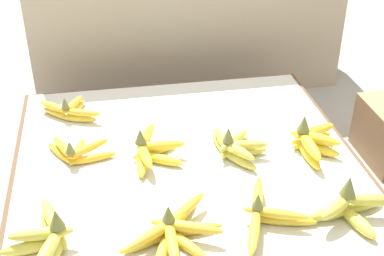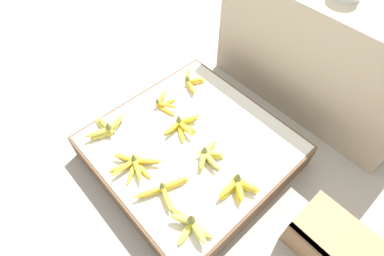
{
  "view_description": "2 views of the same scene",
  "coord_description": "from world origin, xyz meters",
  "px_view_note": "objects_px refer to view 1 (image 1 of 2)",
  "views": [
    {
      "loc": [
        -0.2,
        -1.19,
        1.01
      ],
      "look_at": [
        0.02,
        0.01,
        0.27
      ],
      "focal_mm": 50.0,
      "sensor_mm": 36.0,
      "label": 1
    },
    {
      "loc": [
        0.66,
        -0.6,
        1.49
      ],
      "look_at": [
        -0.04,
        0.04,
        0.22
      ],
      "focal_mm": 28.0,
      "sensor_mm": 36.0,
      "label": 2
    }
  ],
  "objects_px": {
    "banana_bunch_front_right": "(351,207)",
    "banana_bunch_middle_midright": "(234,147)",
    "banana_bunch_front_midright": "(264,215)",
    "banana_bunch_front_left": "(47,238)",
    "banana_bunch_back_left": "(70,110)",
    "banana_bunch_middle_midleft": "(150,149)",
    "banana_bunch_middle_left": "(76,152)",
    "banana_bunch_middle_right": "(312,141)",
    "banana_bunch_front_midleft": "(173,231)"
  },
  "relations": [
    {
      "from": "banana_bunch_front_right",
      "to": "banana_bunch_back_left",
      "type": "height_order",
      "value": "banana_bunch_front_right"
    },
    {
      "from": "banana_bunch_middle_midleft",
      "to": "banana_bunch_front_midright",
      "type": "bearing_deg",
      "value": -53.76
    },
    {
      "from": "banana_bunch_middle_left",
      "to": "banana_bunch_middle_right",
      "type": "relative_size",
      "value": 1.09
    },
    {
      "from": "banana_bunch_front_left",
      "to": "banana_bunch_back_left",
      "type": "bearing_deg",
      "value": 86.27
    },
    {
      "from": "banana_bunch_front_left",
      "to": "banana_bunch_middle_midright",
      "type": "distance_m",
      "value": 0.56
    },
    {
      "from": "banana_bunch_front_left",
      "to": "banana_bunch_front_right",
      "type": "distance_m",
      "value": 0.69
    },
    {
      "from": "banana_bunch_front_midright",
      "to": "banana_bunch_middle_midleft",
      "type": "distance_m",
      "value": 0.39
    },
    {
      "from": "banana_bunch_middle_midleft",
      "to": "banana_bunch_back_left",
      "type": "relative_size",
      "value": 1.16
    },
    {
      "from": "banana_bunch_front_right",
      "to": "banana_bunch_back_left",
      "type": "relative_size",
      "value": 1.08
    },
    {
      "from": "banana_bunch_front_right",
      "to": "banana_bunch_front_left",
      "type": "bearing_deg",
      "value": 178.26
    },
    {
      "from": "banana_bunch_middle_midleft",
      "to": "banana_bunch_front_right",
      "type": "bearing_deg",
      "value": -37.3
    },
    {
      "from": "banana_bunch_middle_midright",
      "to": "banana_bunch_middle_midleft",
      "type": "bearing_deg",
      "value": 172.71
    },
    {
      "from": "banana_bunch_middle_right",
      "to": "banana_bunch_back_left",
      "type": "distance_m",
      "value": 0.74
    },
    {
      "from": "banana_bunch_front_midleft",
      "to": "banana_bunch_front_right",
      "type": "relative_size",
      "value": 1.16
    },
    {
      "from": "banana_bunch_front_midright",
      "to": "banana_bunch_middle_left",
      "type": "xyz_separation_m",
      "value": [
        -0.43,
        0.35,
        -0.0
      ]
    },
    {
      "from": "banana_bunch_front_midright",
      "to": "banana_bunch_middle_midright",
      "type": "height_order",
      "value": "banana_bunch_middle_midright"
    },
    {
      "from": "banana_bunch_front_left",
      "to": "banana_bunch_front_midleft",
      "type": "xyz_separation_m",
      "value": [
        0.27,
        -0.02,
        -0.01
      ]
    },
    {
      "from": "banana_bunch_front_midleft",
      "to": "banana_bunch_middle_left",
      "type": "bearing_deg",
      "value": 120.73
    },
    {
      "from": "banana_bunch_back_left",
      "to": "banana_bunch_middle_midright",
      "type": "bearing_deg",
      "value": -33.21
    },
    {
      "from": "banana_bunch_front_left",
      "to": "banana_bunch_middle_midleft",
      "type": "bearing_deg",
      "value": 50.36
    },
    {
      "from": "banana_bunch_front_left",
      "to": "banana_bunch_middle_right",
      "type": "xyz_separation_m",
      "value": [
        0.7,
        0.26,
        0.0
      ]
    },
    {
      "from": "banana_bunch_middle_midright",
      "to": "banana_bunch_back_left",
      "type": "bearing_deg",
      "value": 146.79
    },
    {
      "from": "banana_bunch_front_midright",
      "to": "banana_bunch_middle_right",
      "type": "bearing_deg",
      "value": 50.57
    },
    {
      "from": "banana_bunch_front_midleft",
      "to": "banana_bunch_back_left",
      "type": "height_order",
      "value": "banana_bunch_front_midleft"
    },
    {
      "from": "banana_bunch_front_right",
      "to": "banana_bunch_middle_left",
      "type": "distance_m",
      "value": 0.73
    },
    {
      "from": "banana_bunch_front_right",
      "to": "banana_bunch_middle_midright",
      "type": "relative_size",
      "value": 1.07
    },
    {
      "from": "banana_bunch_middle_midright",
      "to": "banana_bunch_back_left",
      "type": "relative_size",
      "value": 1.01
    },
    {
      "from": "banana_bunch_front_left",
      "to": "banana_bunch_back_left",
      "type": "relative_size",
      "value": 1.28
    },
    {
      "from": "banana_bunch_front_midright",
      "to": "banana_bunch_middle_left",
      "type": "relative_size",
      "value": 1.36
    },
    {
      "from": "banana_bunch_front_left",
      "to": "banana_bunch_middle_right",
      "type": "relative_size",
      "value": 1.39
    },
    {
      "from": "banana_bunch_front_left",
      "to": "banana_bunch_middle_left",
      "type": "xyz_separation_m",
      "value": [
        0.06,
        0.34,
        -0.01
      ]
    },
    {
      "from": "banana_bunch_front_right",
      "to": "banana_bunch_front_midright",
      "type": "bearing_deg",
      "value": 174.93
    },
    {
      "from": "banana_bunch_front_left",
      "to": "banana_bunch_front_midright",
      "type": "distance_m",
      "value": 0.49
    },
    {
      "from": "banana_bunch_front_left",
      "to": "banana_bunch_middle_midleft",
      "type": "distance_m",
      "value": 0.4
    },
    {
      "from": "banana_bunch_middle_left",
      "to": "banana_bunch_middle_midleft",
      "type": "height_order",
      "value": "banana_bunch_middle_midleft"
    },
    {
      "from": "banana_bunch_front_midright",
      "to": "banana_bunch_middle_midright",
      "type": "xyz_separation_m",
      "value": [
        0.0,
        0.28,
        0.0
      ]
    },
    {
      "from": "banana_bunch_front_left",
      "to": "banana_bunch_front_midleft",
      "type": "distance_m",
      "value": 0.27
    },
    {
      "from": "banana_bunch_front_right",
      "to": "banana_bunch_middle_right",
      "type": "relative_size",
      "value": 1.18
    },
    {
      "from": "banana_bunch_middle_right",
      "to": "banana_bunch_front_midleft",
      "type": "bearing_deg",
      "value": -146.84
    },
    {
      "from": "banana_bunch_front_midright",
      "to": "banana_bunch_front_right",
      "type": "bearing_deg",
      "value": -5.07
    },
    {
      "from": "banana_bunch_front_left",
      "to": "banana_bunch_front_midright",
      "type": "relative_size",
      "value": 0.93
    },
    {
      "from": "banana_bunch_front_midleft",
      "to": "banana_bunch_front_left",
      "type": "bearing_deg",
      "value": 175.88
    },
    {
      "from": "banana_bunch_front_right",
      "to": "banana_bunch_middle_midright",
      "type": "xyz_separation_m",
      "value": [
        -0.2,
        0.3,
        -0.01
      ]
    },
    {
      "from": "banana_bunch_middle_midleft",
      "to": "banana_bunch_middle_midright",
      "type": "height_order",
      "value": "banana_bunch_middle_midleft"
    },
    {
      "from": "banana_bunch_middle_left",
      "to": "banana_bunch_middle_midright",
      "type": "bearing_deg",
      "value": -8.24
    },
    {
      "from": "banana_bunch_back_left",
      "to": "banana_bunch_middle_midleft",
      "type": "bearing_deg",
      "value": -50.35
    },
    {
      "from": "banana_bunch_middle_midright",
      "to": "banana_bunch_middle_right",
      "type": "bearing_deg",
      "value": -5.12
    },
    {
      "from": "banana_bunch_front_midright",
      "to": "banana_bunch_middle_right",
      "type": "xyz_separation_m",
      "value": [
        0.22,
        0.26,
        0.01
      ]
    },
    {
      "from": "banana_bunch_front_midright",
      "to": "banana_bunch_front_midleft",
      "type": "bearing_deg",
      "value": -175.47
    },
    {
      "from": "banana_bunch_middle_midright",
      "to": "banana_bunch_front_left",
      "type": "bearing_deg",
      "value": -150.04
    }
  ]
}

